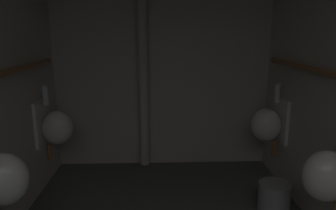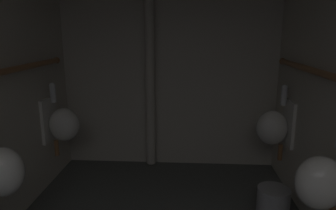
{
  "view_description": "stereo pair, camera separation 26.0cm",
  "coord_description": "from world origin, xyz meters",
  "px_view_note": "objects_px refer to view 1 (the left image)",
  "views": [
    {
      "loc": [
        -0.06,
        -0.24,
        1.52
      ],
      "look_at": [
        0.03,
        2.41,
        0.9
      ],
      "focal_mm": 33.4,
      "sensor_mm": 36.0,
      "label": 1
    },
    {
      "loc": [
        0.2,
        -0.24,
        1.52
      ],
      "look_at": [
        0.03,
        2.41,
        0.9
      ],
      "focal_mm": 33.4,
      "sensor_mm": 36.0,
      "label": 2
    }
  ],
  "objects_px": {
    "urinal_left_far": "(55,127)",
    "waste_bin": "(274,201)",
    "urinal_left_mid": "(1,178)",
    "standpipe_back_wall": "(143,64)",
    "urinal_right_far": "(268,124)",
    "urinal_right_mid": "(329,174)"
  },
  "relations": [
    {
      "from": "urinal_left_mid",
      "to": "waste_bin",
      "type": "xyz_separation_m",
      "value": [
        1.95,
        0.46,
        -0.47
      ]
    },
    {
      "from": "urinal_left_far",
      "to": "waste_bin",
      "type": "bearing_deg",
      "value": -17.72
    },
    {
      "from": "urinal_left_mid",
      "to": "urinal_right_mid",
      "type": "xyz_separation_m",
      "value": [
        2.1,
        -0.03,
        0.0
      ]
    },
    {
      "from": "urinal_right_far",
      "to": "waste_bin",
      "type": "height_order",
      "value": "urinal_right_far"
    },
    {
      "from": "urinal_left_far",
      "to": "waste_bin",
      "type": "relative_size",
      "value": 2.46
    },
    {
      "from": "urinal_right_mid",
      "to": "waste_bin",
      "type": "distance_m",
      "value": 0.7
    },
    {
      "from": "urinal_left_mid",
      "to": "urinal_left_far",
      "type": "height_order",
      "value": "same"
    },
    {
      "from": "waste_bin",
      "to": "urinal_right_mid",
      "type": "bearing_deg",
      "value": -73.4
    },
    {
      "from": "urinal_right_far",
      "to": "waste_bin",
      "type": "xyz_separation_m",
      "value": [
        -0.15,
        -0.65,
        -0.47
      ]
    },
    {
      "from": "standpipe_back_wall",
      "to": "waste_bin",
      "type": "bearing_deg",
      "value": -44.13
    },
    {
      "from": "urinal_right_far",
      "to": "standpipe_back_wall",
      "type": "relative_size",
      "value": 0.33
    },
    {
      "from": "urinal_right_mid",
      "to": "standpipe_back_wall",
      "type": "bearing_deg",
      "value": 128.72
    },
    {
      "from": "urinal_left_mid",
      "to": "urinal_right_mid",
      "type": "distance_m",
      "value": 2.1
    },
    {
      "from": "urinal_left_mid",
      "to": "standpipe_back_wall",
      "type": "relative_size",
      "value": 0.33
    },
    {
      "from": "urinal_left_mid",
      "to": "urinal_left_far",
      "type": "xyz_separation_m",
      "value": [
        0.0,
        1.09,
        0.0
      ]
    },
    {
      "from": "urinal_left_mid",
      "to": "standpipe_back_wall",
      "type": "distance_m",
      "value": 1.84
    },
    {
      "from": "urinal_left_far",
      "to": "urinal_right_far",
      "type": "height_order",
      "value": "same"
    },
    {
      "from": "urinal_left_mid",
      "to": "standpipe_back_wall",
      "type": "height_order",
      "value": "standpipe_back_wall"
    },
    {
      "from": "standpipe_back_wall",
      "to": "waste_bin",
      "type": "distance_m",
      "value": 1.86
    },
    {
      "from": "urinal_left_mid",
      "to": "waste_bin",
      "type": "distance_m",
      "value": 2.06
    },
    {
      "from": "urinal_left_far",
      "to": "standpipe_back_wall",
      "type": "height_order",
      "value": "standpipe_back_wall"
    },
    {
      "from": "urinal_left_far",
      "to": "urinal_right_far",
      "type": "bearing_deg",
      "value": 0.58
    }
  ]
}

